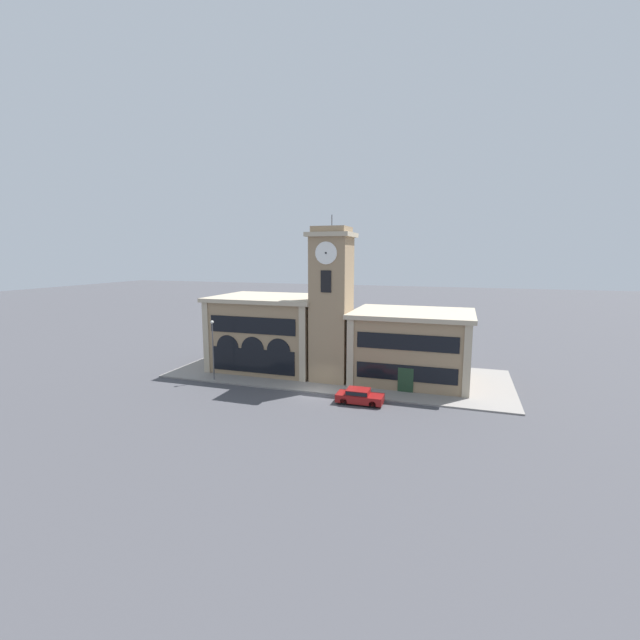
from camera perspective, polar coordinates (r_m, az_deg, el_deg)
name	(u,v)px	position (r m, az deg, el deg)	size (l,w,h in m)	color
ground_plane	(317,394)	(42.32, -0.43, -9.82)	(300.00, 300.00, 0.00)	#424247
sidewalk_kerb	(337,374)	(48.91, 2.31, -7.17)	(37.08, 14.48, 0.15)	gray
clock_tower	(331,305)	(45.08, 1.54, 2.03)	(4.56, 4.56, 17.49)	#937A5B
town_hall_left_wing	(271,332)	(51.21, -6.58, -1.60)	(13.01, 10.23, 8.63)	#937A5B
town_hall_right_wing	(412,346)	(46.94, 12.14, -3.37)	(12.59, 10.23, 7.51)	#937A5B
parked_car_near	(359,396)	(39.71, 5.27, -10.05)	(4.26, 1.91, 1.34)	maroon
street_lamp	(213,342)	(46.87, -14.10, -2.81)	(0.36, 0.36, 6.43)	#4C4C51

